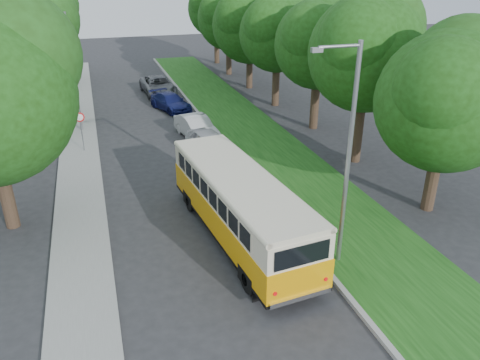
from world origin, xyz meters
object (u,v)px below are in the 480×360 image
object	(u,v)px
lamppost_far	(71,69)
car_white	(197,127)
lamppost_near	(347,153)
car_grey	(158,86)
car_blue	(171,102)
car_silver	(210,145)
vintage_bus	(240,208)

from	to	relation	value
lamppost_far	car_white	size ratio (longest dim) A/B	1.74
lamppost_near	car_white	xyz separation A→B (m)	(-1.85, 14.90, -3.66)
car_grey	lamppost_far	bearing A→B (deg)	-131.83
car_white	car_blue	world-z (taller)	car_white
car_blue	car_grey	distance (m)	5.01
car_silver	car_grey	size ratio (longest dim) A/B	0.84
vintage_bus	car_grey	world-z (taller)	vintage_bus
lamppost_far	vintage_bus	bearing A→B (deg)	-69.28
vintage_bus	car_silver	xyz separation A→B (m)	(1.07, 8.88, -0.67)
lamppost_far	car_grey	bearing A→B (deg)	51.70
car_silver	car_blue	distance (m)	10.13
car_blue	car_silver	bearing A→B (deg)	-105.97
lamppost_near	car_white	size ratio (longest dim) A/B	1.86
car_blue	vintage_bus	bearing A→B (deg)	-110.47
lamppost_near	car_white	distance (m)	15.46
lamppost_near	lamppost_far	distance (m)	20.53
lamppost_near	car_silver	bearing A→B (deg)	99.06
lamppost_far	car_silver	bearing A→B (deg)	-44.67
lamppost_near	car_blue	world-z (taller)	lamppost_near
car_white	car_grey	world-z (taller)	car_grey
lamppost_far	car_silver	distance (m)	10.50
car_silver	car_grey	world-z (taller)	car_silver
car_silver	car_white	world-z (taller)	car_silver
lamppost_near	lamppost_far	world-z (taller)	lamppost_near
vintage_bus	car_grey	distance (m)	24.02
vintage_bus	lamppost_near	bearing A→B (deg)	-48.01
lamppost_far	car_blue	size ratio (longest dim) A/B	1.75
car_silver	car_white	bearing A→B (deg)	81.60
car_blue	car_grey	world-z (taller)	car_grey
vintage_bus	car_blue	size ratio (longest dim) A/B	2.23
vintage_bus	car_silver	distance (m)	8.97
lamppost_far	car_grey	xyz separation A→B (m)	(6.42, 8.13, -3.38)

